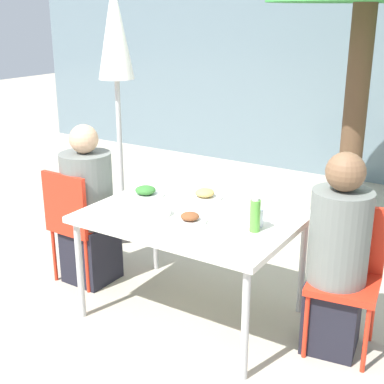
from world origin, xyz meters
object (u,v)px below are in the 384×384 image
at_px(person_right, 337,260).
at_px(closed_umbrella, 116,52).
at_px(chair_right, 347,267).
at_px(bottle, 255,215).
at_px(chair_left, 76,218).
at_px(drinking_cup, 258,218).
at_px(person_left, 88,210).
at_px(salad_bowl, 158,211).

relative_size(person_right, closed_umbrella, 0.56).
distance_m(chair_right, bottle, 0.64).
relative_size(chair_left, drinking_cup, 8.07).
distance_m(person_left, salad_bowl, 0.78).
bearing_deg(bottle, drinking_cup, 103.87).
bearing_deg(chair_right, person_left, -1.99).
relative_size(chair_left, person_right, 0.71).
xyz_separation_m(person_right, salad_bowl, (-1.10, -0.26, 0.17)).
xyz_separation_m(chair_left, drinking_cup, (1.42, 0.10, 0.27)).
height_order(bottle, salad_bowl, bottle).
relative_size(chair_right, drinking_cup, 8.07).
height_order(person_right, closed_umbrella, closed_umbrella).
height_order(chair_left, chair_right, same).
xyz_separation_m(bottle, salad_bowl, (-0.64, -0.09, -0.08)).
relative_size(person_left, person_right, 0.98).
xyz_separation_m(drinking_cup, salad_bowl, (-0.62, -0.17, -0.03)).
xyz_separation_m(chair_left, chair_right, (1.93, 0.28, 0.00)).
distance_m(person_left, person_right, 1.85).
bearing_deg(person_left, person_right, 4.57).
bearing_deg(bottle, chair_left, -179.05).
relative_size(chair_left, closed_umbrella, 0.40).
bearing_deg(person_right, chair_right, -122.02).
height_order(chair_right, person_right, person_right).
distance_m(chair_left, salad_bowl, 0.83).
xyz_separation_m(closed_umbrella, salad_bowl, (1.07, -0.93, -0.90)).
bearing_deg(chair_left, drinking_cup, 5.12).
bearing_deg(person_right, bottle, 12.46).
distance_m(chair_left, person_right, 1.91).
distance_m(closed_umbrella, salad_bowl, 1.68).
bearing_deg(bottle, person_right, 20.61).
xyz_separation_m(chair_right, bottle, (-0.50, -0.26, 0.31)).
height_order(chair_right, drinking_cup, chair_right).
height_order(chair_left, salad_bowl, chair_left).
distance_m(person_left, chair_right, 1.89).
distance_m(chair_right, salad_bowl, 1.21).
height_order(person_right, drinking_cup, person_right).
relative_size(bottle, salad_bowl, 1.26).
xyz_separation_m(chair_left, salad_bowl, (0.79, -0.06, 0.23)).
bearing_deg(closed_umbrella, chair_right, -14.74).
height_order(person_left, bottle, person_left).
bearing_deg(chair_left, closed_umbrella, 109.02).
xyz_separation_m(chair_right, closed_umbrella, (-2.21, 0.58, 1.13)).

